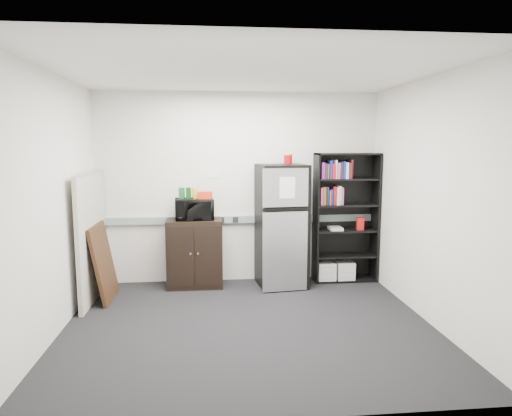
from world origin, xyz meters
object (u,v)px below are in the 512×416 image
Objects in this scene: bookshelf at (344,214)px; cubicle_partition at (92,237)px; refrigerator at (282,226)px; cabinet at (195,253)px; microwave at (194,209)px.

bookshelf is 1.14× the size of cubicle_partition.
cubicle_partition is 2.50m from refrigerator.
cubicle_partition is at bearing -178.74° from refrigerator.
bookshelf reaches higher than refrigerator.
cubicle_partition is 1.71× the size of cabinet.
refrigerator reaches higher than cabinet.
refrigerator is (1.20, -0.08, 0.38)m from cabinet.
cabinet is at bearing 169.61° from refrigerator.
cabinet is 0.62m from microwave.
cubicle_partition is 3.15× the size of microwave.
refrigerator is at bearing 7.84° from cubicle_partition.
cabinet is at bearing -178.24° from bookshelf.
cubicle_partition is at bearing -171.87° from bookshelf.
cabinet is at bearing 18.31° from cubicle_partition.
refrigerator is (-0.93, -0.15, -0.12)m from bookshelf.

